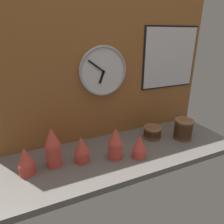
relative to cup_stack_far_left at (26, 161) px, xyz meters
The scene contains 11 objects.
ground_plane 60.79cm from the cup_stack_far_left, ahead, with size 160.00×56.00×4.00cm, color slate.
wall_tiled_back 79.02cm from the cup_stack_far_left, 24.17° to the left, with size 160.00×3.00×105.00cm.
cup_stack_far_left is the anchor object (origin of this frame).
cup_stack_center 52.17cm from the cup_stack_far_left, ahead, with size 9.02×9.02×20.86cm.
cup_stack_left 15.93cm from the cup_stack_far_left, ahead, with size 9.02×9.02×24.76cm.
cup_stack_center_right 66.96cm from the cup_stack_far_left, ahead, with size 9.02×9.02×15.67cm.
cup_stack_center_left 31.45cm from the cup_stack_far_left, ahead, with size 9.02×9.02×16.97cm.
bowl_stack_right 88.91cm from the cup_stack_far_left, ahead, with size 13.61×13.61×9.14cm.
bowl_stack_far_right 108.46cm from the cup_stack_far_left, ahead, with size 13.61×13.61×15.60cm.
wall_clock 73.61cm from the cup_stack_far_left, 23.07° to the left, with size 34.20×2.70×34.20cm.
menu_board 124.68cm from the cup_stack_far_left, 12.39° to the left, with size 48.79×1.32×46.83cm.
Camera 1 is at (-54.04, -103.63, 73.87)cm, focal length 32.00 mm.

